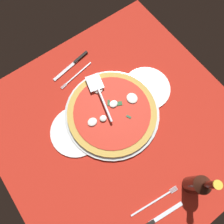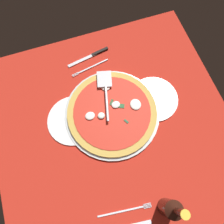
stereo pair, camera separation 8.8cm
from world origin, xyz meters
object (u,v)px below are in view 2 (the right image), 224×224
object	(u,v)px
dinner_plate_right	(154,99)
pizza_server	(105,91)
pizza	(112,112)
place_setting_near	(122,220)
dinner_plate_left	(73,120)
place_setting_far	(91,61)
beer_bottle	(171,209)

from	to	relation	value
dinner_plate_right	pizza_server	distance (cm)	21.64
pizza	pizza_server	bearing A→B (deg)	90.47
pizza	pizza_server	world-z (taller)	pizza_server
pizza_server	place_setting_near	bearing A→B (deg)	-176.71
dinner_plate_left	pizza_server	xyz separation A→B (cm)	(16.44, 6.63, 4.05)
dinner_plate_left	dinner_plate_right	bearing A→B (deg)	-2.80
place_setting_near	pizza	bearing A→B (deg)	83.59
pizza	place_setting_near	world-z (taller)	pizza
pizza	place_setting_near	distance (cm)	41.38
pizza	place_setting_near	xyz separation A→B (cm)	(-9.75, -40.17, -1.81)
pizza_server	place_setting_near	world-z (taller)	pizza_server
pizza_server	place_setting_far	xyz separation A→B (cm)	(-1.01, 18.63, -4.19)
dinner_plate_left	dinner_plate_right	world-z (taller)	same
pizza	place_setting_near	bearing A→B (deg)	-103.64
pizza	place_setting_far	xyz separation A→B (cm)	(-1.08, 27.47, -1.81)
pizza_server	place_setting_far	distance (cm)	19.12
pizza	place_setting_far	distance (cm)	27.55
dinner_plate_right	place_setting_near	size ratio (longest dim) A/B	0.94
dinner_plate_left	pizza	distance (cm)	16.75
pizza	dinner_plate_right	bearing A→B (deg)	1.31
pizza	place_setting_far	size ratio (longest dim) A/B	1.83
dinner_plate_right	place_setting_far	xyz separation A→B (cm)	(-20.54, 27.02, -0.14)
place_setting_far	beer_bottle	bearing A→B (deg)	86.71
pizza_server	place_setting_near	distance (cm)	50.13
dinner_plate_right	pizza	world-z (taller)	pizza
dinner_plate_right	place_setting_near	distance (cm)	50.03
dinner_plate_right	pizza	xyz separation A→B (cm)	(-19.46, -0.45, 1.67)
pizza	dinner_plate_left	bearing A→B (deg)	172.39
pizza	place_setting_near	size ratio (longest dim) A/B	1.68
dinner_plate_right	place_setting_near	xyz separation A→B (cm)	(-29.21, -40.62, -0.14)
dinner_plate_left	beer_bottle	bearing A→B (deg)	-61.39
place_setting_near	beer_bottle	distance (cm)	18.80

